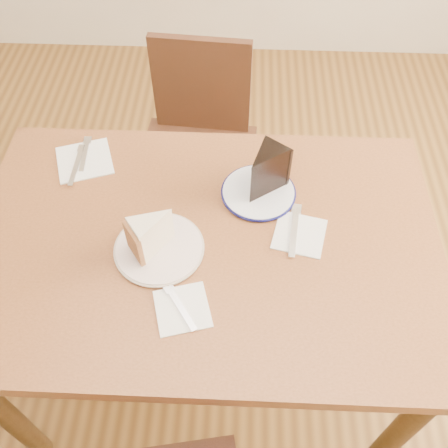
# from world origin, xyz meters

# --- Properties ---
(ground) EXTENTS (4.00, 4.00, 0.00)m
(ground) POSITION_xyz_m (0.00, 0.00, 0.00)
(ground) COLOR #503415
(ground) RESTS_ON ground
(table) EXTENTS (1.20, 0.80, 0.75)m
(table) POSITION_xyz_m (0.00, 0.00, 0.65)
(table) COLOR #562E17
(table) RESTS_ON ground
(chair_far) EXTENTS (0.45, 0.45, 0.85)m
(chair_far) POSITION_xyz_m (-0.07, 0.62, 0.47)
(chair_far) COLOR black
(chair_far) RESTS_ON ground
(plate_cream) EXTENTS (0.22, 0.22, 0.01)m
(plate_cream) POSITION_xyz_m (-0.11, -0.03, 0.76)
(plate_cream) COLOR silver
(plate_cream) RESTS_ON table
(plate_navy) EXTENTS (0.19, 0.19, 0.01)m
(plate_navy) POSITION_xyz_m (0.14, 0.16, 0.76)
(plate_navy) COLOR white
(plate_navy) RESTS_ON table
(carrot_cake) EXTENTS (0.13, 0.12, 0.10)m
(carrot_cake) POSITION_xyz_m (-0.12, -0.03, 0.81)
(carrot_cake) COLOR beige
(carrot_cake) RESTS_ON plate_cream
(chocolate_cake) EXTENTS (0.13, 0.14, 0.12)m
(chocolate_cake) POSITION_xyz_m (0.15, 0.17, 0.82)
(chocolate_cake) COLOR black
(chocolate_cake) RESTS_ON plate_navy
(napkin_cream) EXTENTS (0.15, 0.15, 0.00)m
(napkin_cream) POSITION_xyz_m (-0.04, -0.20, 0.75)
(napkin_cream) COLOR white
(napkin_cream) RESTS_ON table
(napkin_navy) EXTENTS (0.15, 0.15, 0.00)m
(napkin_navy) POSITION_xyz_m (0.24, 0.03, 0.75)
(napkin_navy) COLOR white
(napkin_navy) RESTS_ON table
(napkin_spare) EXTENTS (0.19, 0.19, 0.00)m
(napkin_spare) POSITION_xyz_m (-0.36, 0.27, 0.75)
(napkin_spare) COLOR white
(napkin_spare) RESTS_ON table
(fork_cream) EXTENTS (0.09, 0.12, 0.00)m
(fork_cream) POSITION_xyz_m (-0.04, -0.19, 0.76)
(fork_cream) COLOR silver
(fork_cream) RESTS_ON napkin_cream
(knife_navy) EXTENTS (0.04, 0.17, 0.00)m
(knife_navy) POSITION_xyz_m (0.23, 0.04, 0.76)
(knife_navy) COLOR silver
(knife_navy) RESTS_ON napkin_navy
(fork_spare) EXTENTS (0.02, 0.14, 0.00)m
(fork_spare) POSITION_xyz_m (-0.37, 0.29, 0.76)
(fork_spare) COLOR silver
(fork_spare) RESTS_ON napkin_spare
(knife_spare) EXTENTS (0.01, 0.16, 0.00)m
(knife_spare) POSITION_xyz_m (-0.38, 0.24, 0.76)
(knife_spare) COLOR silver
(knife_spare) RESTS_ON napkin_spare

